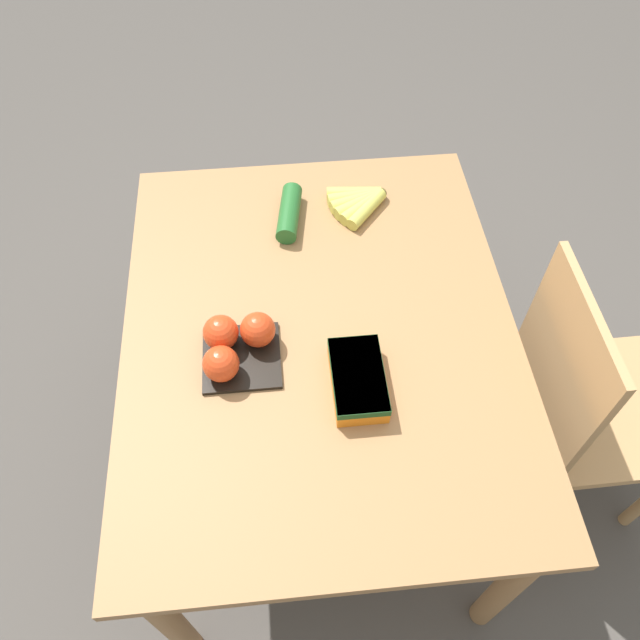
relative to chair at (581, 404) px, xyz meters
name	(u,v)px	position (x,y,z in m)	size (l,w,h in m)	color
ground_plane	(320,453)	(-0.14, -0.68, -0.47)	(12.00, 12.00, 0.00)	#4C4742
dining_table	(320,350)	(-0.14, -0.68, 0.15)	(1.19, 0.94, 0.72)	#9E7044
chair	(581,404)	(0.00, 0.00, 0.00)	(0.42, 0.40, 0.91)	tan
banana_bunch	(359,202)	(-0.54, -0.53, 0.27)	(0.16, 0.17, 0.04)	brown
tomato_pack	(235,344)	(-0.08, -0.88, 0.29)	(0.18, 0.18, 0.09)	black
carrot_bag	(358,379)	(0.03, -0.61, 0.28)	(0.20, 0.11, 0.06)	orange
cucumber_near	(289,213)	(-0.50, -0.73, 0.28)	(0.19, 0.08, 0.05)	#236028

